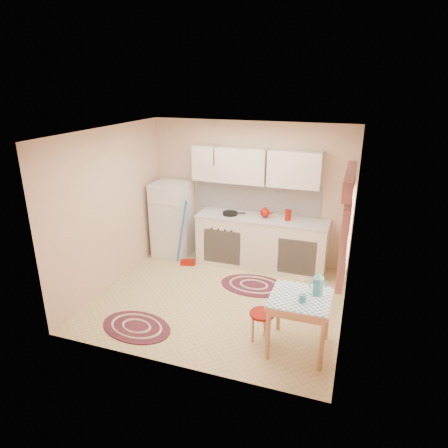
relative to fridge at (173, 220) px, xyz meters
The scene contains 14 objects.
room_shell 2.04m from the fridge, 33.42° to the right, with size 3.64×3.60×2.52m.
fridge is the anchor object (origin of this frame).
broom 0.57m from the fridge, 38.19° to the right, with size 0.28×0.12×1.20m, color blue, non-canonical shape.
base_cabinets 1.71m from the fridge, ahead, with size 2.25×0.60×0.88m, color silver.
countertop 1.70m from the fridge, ahead, with size 2.27×0.62×0.04m, color #BCB9B2.
frying_pan 1.15m from the fridge, ahead, with size 0.26×0.26×0.05m, color black.
red_kettle 1.76m from the fridge, ahead, with size 0.18×0.16×0.18m, color #8E1005, non-canonical shape.
red_canister 2.15m from the fridge, ahead, with size 0.10×0.10×0.16m, color #8E1005.
table 3.41m from the fridge, 37.44° to the right, with size 0.72×0.72×0.72m, color tan.
stool 3.09m from the fridge, 42.82° to the right, with size 0.31×0.31×0.42m, color #8E1005.
coffee_pot 3.47m from the fridge, 34.06° to the right, with size 0.15×0.13×0.31m, color teal, non-canonical shape.
mug 3.48m from the fridge, 38.43° to the right, with size 0.08×0.08×0.10m, color teal.
rug_center 2.03m from the fridge, 21.62° to the right, with size 1.09×0.73×0.02m, color maroon, non-canonical shape.
rug_left 2.50m from the fridge, 76.24° to the right, with size 1.02×0.68×0.02m, color maroon, non-canonical shape.
Camera 1 is at (1.82, -5.02, 3.16)m, focal length 32.00 mm.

